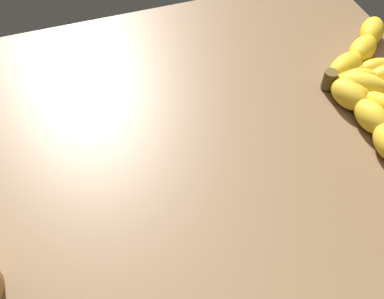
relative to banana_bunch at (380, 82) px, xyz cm
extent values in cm
cube|color=brown|center=(30.42, 4.82, -3.51)|extent=(81.02, 74.66, 3.52)
ellipsoid|color=yellow|center=(6.07, 0.92, 0.13)|extent=(5.16, 6.95, 3.77)
ellipsoid|color=yellow|center=(5.40, 5.83, 0.13)|extent=(3.95, 6.33, 3.77)
ellipsoid|color=yellow|center=(4.79, 0.13, -0.19)|extent=(5.92, 6.50, 3.13)
ellipsoid|color=yellow|center=(2.45, 4.08, -0.19)|extent=(5.29, 6.55, 3.13)
ellipsoid|color=yellow|center=(3.17, -0.27, 0.13)|extent=(8.70, 7.64, 3.76)
ellipsoid|color=yellow|center=(2.80, -2.08, -0.20)|extent=(7.53, 4.46, 3.10)
ellipsoid|color=yellow|center=(3.14, -3.38, -0.33)|extent=(6.31, 3.50, 2.85)
ellipsoid|color=yellow|center=(-1.66, -3.45, -0.33)|extent=(6.24, 3.32, 2.85)
ellipsoid|color=yellow|center=(3.12, -4.71, 0.14)|extent=(7.92, 6.33, 3.79)
ellipsoid|color=yellow|center=(-1.69, -7.50, 0.14)|extent=(7.88, 7.17, 3.79)
ellipsoid|color=yellow|center=(-5.83, -11.21, 0.14)|extent=(7.50, 7.71, 3.79)
cylinder|color=brown|center=(7.03, -2.95, 0.05)|extent=(2.00, 2.00, 3.00)
camera|label=1|loc=(42.96, 38.14, 45.16)|focal=41.15mm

